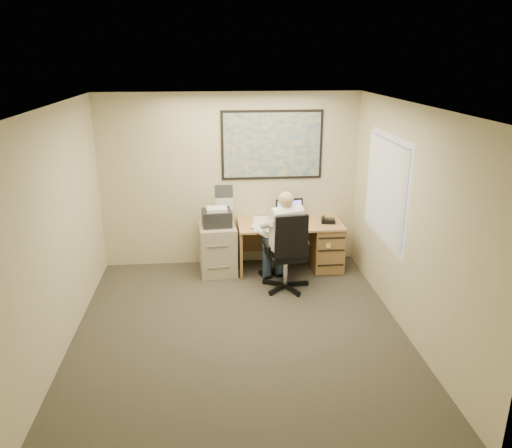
{
  "coord_description": "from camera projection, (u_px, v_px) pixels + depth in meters",
  "views": [
    {
      "loc": [
        -0.3,
        -5.31,
        3.21
      ],
      "look_at": [
        0.32,
        1.3,
        0.95
      ],
      "focal_mm": 35.0,
      "sensor_mm": 36.0,
      "label": 1
    }
  ],
  "objects": [
    {
      "name": "filing_cabinet",
      "position": [
        218.0,
        244.0,
        7.66
      ],
      "size": [
        0.59,
        0.69,
        1.04
      ],
      "rotation": [
        0.0,
        0.0,
        0.08
      ],
      "color": "#A89F88",
      "rests_on": "ground"
    },
    {
      "name": "window_blinds",
      "position": [
        386.0,
        189.0,
        6.5
      ],
      "size": [
        0.06,
        1.4,
        1.3
      ],
      "primitive_type": null,
      "color": "#EBE7CB",
      "rests_on": "room_shell"
    },
    {
      "name": "desk",
      "position": [
        310.0,
        241.0,
        7.82
      ],
      "size": [
        1.6,
        0.97,
        1.09
      ],
      "color": "tan",
      "rests_on": "ground"
    },
    {
      "name": "office_chair",
      "position": [
        286.0,
        267.0,
        7.09
      ],
      "size": [
        0.79,
        0.79,
        1.18
      ],
      "rotation": [
        0.0,
        0.0,
        0.13
      ],
      "color": "black",
      "rests_on": "ground"
    },
    {
      "name": "person",
      "position": [
        286.0,
        241.0,
        7.05
      ],
      "size": [
        0.82,
        0.98,
        1.43
      ],
      "primitive_type": null,
      "rotation": [
        0.0,
        0.0,
        0.33
      ],
      "color": "white",
      "rests_on": "office_chair"
    },
    {
      "name": "wall_calendar",
      "position": [
        224.0,
        198.0,
        7.82
      ],
      "size": [
        0.28,
        0.01,
        0.42
      ],
      "primitive_type": "cube",
      "color": "white",
      "rests_on": "room_shell"
    },
    {
      "name": "world_map",
      "position": [
        272.0,
        145.0,
        7.61
      ],
      "size": [
        1.56,
        0.03,
        1.06
      ],
      "primitive_type": "cube",
      "color": "#1E4C93",
      "rests_on": "room_shell"
    },
    {
      "name": "room_shell",
      "position": [
        239.0,
        228.0,
        5.63
      ],
      "size": [
        4.0,
        4.5,
        2.7
      ],
      "color": "#353129",
      "rests_on": "ground"
    }
  ]
}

